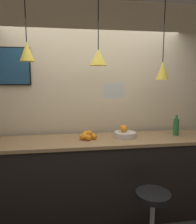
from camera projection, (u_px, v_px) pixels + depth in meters
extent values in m
cube|color=beige|center=(93.00, 105.00, 3.17)|extent=(8.00, 0.06, 2.90)
cube|color=black|center=(98.00, 179.00, 2.88)|extent=(3.01, 0.61, 1.02)
cube|color=#99754C|center=(98.00, 140.00, 2.80)|extent=(3.05, 0.65, 0.04)
cylinder|color=#B7B7BC|center=(152.00, 222.00, 2.34)|extent=(0.05, 0.05, 0.56)
cylinder|color=black|center=(153.00, 195.00, 2.29)|extent=(0.36, 0.36, 0.06)
cylinder|color=beige|center=(125.00, 135.00, 2.89)|extent=(0.29, 0.29, 0.07)
sphere|color=orange|center=(124.00, 128.00, 2.94)|extent=(0.09, 0.09, 0.09)
sphere|color=orange|center=(124.00, 129.00, 2.89)|extent=(0.08, 0.08, 0.08)
sphere|color=orange|center=(125.00, 129.00, 2.91)|extent=(0.08, 0.08, 0.08)
sphere|color=orange|center=(124.00, 129.00, 2.87)|extent=(0.08, 0.08, 0.08)
sphere|color=orange|center=(88.00, 138.00, 2.72)|extent=(0.07, 0.07, 0.07)
sphere|color=orange|center=(83.00, 137.00, 2.75)|extent=(0.08, 0.08, 0.08)
sphere|color=orange|center=(84.00, 136.00, 2.81)|extent=(0.08, 0.08, 0.08)
sphere|color=orange|center=(84.00, 137.00, 2.76)|extent=(0.07, 0.07, 0.07)
sphere|color=orange|center=(94.00, 136.00, 2.78)|extent=(0.08, 0.08, 0.08)
sphere|color=orange|center=(85.00, 134.00, 2.88)|extent=(0.09, 0.09, 0.09)
sphere|color=orange|center=(90.00, 133.00, 2.91)|extent=(0.09, 0.09, 0.09)
sphere|color=orange|center=(85.00, 136.00, 2.81)|extent=(0.08, 0.08, 0.08)
cylinder|color=#286B33|center=(176.00, 127.00, 2.99)|extent=(0.08, 0.08, 0.22)
cylinder|color=#286B33|center=(177.00, 117.00, 2.97)|extent=(0.04, 0.04, 0.06)
cylinder|color=black|center=(25.00, 16.00, 2.45)|extent=(0.01, 0.01, 0.56)
cone|color=gold|center=(27.00, 52.00, 2.50)|extent=(0.17, 0.17, 0.22)
sphere|color=#F9EFCC|center=(27.00, 60.00, 2.52)|extent=(0.04, 0.04, 0.04)
cylinder|color=black|center=(98.00, 22.00, 2.58)|extent=(0.01, 0.01, 0.63)
cone|color=gold|center=(98.00, 58.00, 2.63)|extent=(0.21, 0.21, 0.19)
sphere|color=#F9EFCC|center=(98.00, 64.00, 2.65)|extent=(0.04, 0.04, 0.04)
cylinder|color=black|center=(164.00, 31.00, 2.71)|extent=(0.01, 0.01, 0.76)
cone|color=gold|center=(162.00, 71.00, 2.78)|extent=(0.16, 0.16, 0.23)
sphere|color=#F9EFCC|center=(162.00, 78.00, 2.79)|extent=(0.04, 0.04, 0.04)
cube|color=black|center=(6.00, 66.00, 2.87)|extent=(0.62, 0.04, 0.50)
cube|color=navy|center=(6.00, 66.00, 2.85)|extent=(0.59, 0.01, 0.47)
cube|color=silver|center=(114.00, 91.00, 2.49)|extent=(0.24, 0.01, 0.17)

